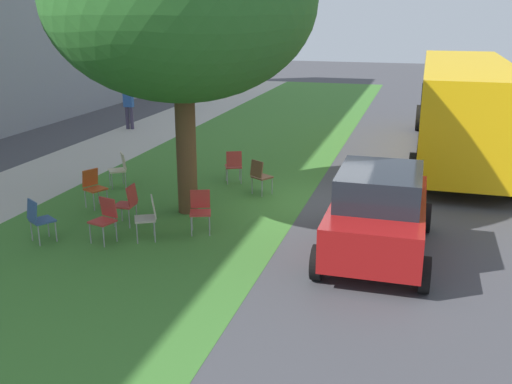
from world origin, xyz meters
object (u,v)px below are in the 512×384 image
parked_car (379,211)px  pedestrian_0 (129,105)px  street_tree (181,1)px  chair_3 (93,185)px  chair_5 (149,215)px  chair_2 (120,167)px  chair_4 (200,208)px  chair_7 (260,174)px  chair_6 (38,217)px  chair_1 (128,202)px  chair_0 (234,164)px  school_bus (464,100)px  chair_8 (105,217)px

parked_car → pedestrian_0: 13.94m
street_tree → chair_3: bearing=97.3°
chair_5 → parked_car: parked_car is taller
chair_2 → chair_3: (-1.61, -0.21, 0.00)m
chair_4 → chair_7: (2.78, -0.48, 0.00)m
chair_2 → chair_6: (-3.84, -0.34, 0.00)m
chair_1 → pedestrian_0: size_ratio=0.52×
chair_5 → street_tree: bearing=-3.0°
chair_3 → parked_car: size_ratio=0.24×
chair_2 → chair_7: (0.33, -3.63, 0.00)m
chair_6 → chair_2: bearing=5.1°
chair_0 → parked_car: bearing=-132.8°
chair_7 → chair_4: bearing=170.2°
parked_car → chair_0: bearing=47.2°
chair_2 → chair_3: 1.63m
street_tree → parked_car: size_ratio=1.79×
chair_1 → chair_6: (-1.35, 1.20, 0.00)m
parked_car → chair_5: bearing=96.8°
street_tree → school_bus: (7.10, -6.09, -2.78)m
chair_7 → chair_0: bearing=50.0°
chair_3 → street_tree: bearing=-82.7°
chair_2 → school_bus: school_bus is taller
chair_6 → pedestrian_0: 11.47m
chair_2 → pedestrian_0: bearing=25.9°
chair_4 → pedestrian_0: (9.45, 6.55, 0.41)m
chair_5 → chair_7: bearing=-20.8°
school_bus → pedestrian_0: bearing=84.1°
chair_1 → chair_5: size_ratio=1.00×
school_bus → chair_3: bearing=131.7°
chair_3 → chair_8: bearing=-143.7°
chair_7 → chair_1: bearing=143.4°
parked_car → school_bus: size_ratio=0.36×
street_tree → school_bus: bearing=-40.6°
street_tree → chair_8: size_ratio=7.52×
pedestrian_0 → chair_6: bearing=-161.0°
chair_5 → chair_2: bearing=36.7°
chair_2 → school_bus: size_ratio=0.08×
chair_2 → chair_7: 3.65m
chair_3 → chair_6: (-2.23, -0.13, 0.00)m
chair_2 → chair_4: 3.99m
chair_1 → parked_car: parked_car is taller
chair_1 → parked_car: (-0.11, -5.16, 0.32)m
chair_6 → pedestrian_0: pedestrian_0 is taller
chair_2 → chair_6: same height
chair_0 → chair_7: size_ratio=1.00×
chair_1 → chair_4: bearing=-88.6°
chair_1 → chair_5: same height
chair_3 → chair_5: (-1.50, -2.12, 0.00)m
parked_car → chair_2: bearing=68.8°
chair_1 → school_bus: 10.87m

